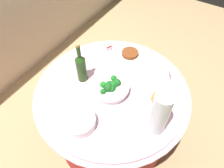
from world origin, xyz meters
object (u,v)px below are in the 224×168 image
object	(u,v)px
food_plate_stir_fry	(130,54)
food_plate_peanuts	(161,100)
broccoli_bowl	(110,87)
serving_tongs	(130,72)
wine_bottle	(81,67)
decorative_fruit_vase	(159,115)
plate_stack	(79,122)
label_placard_mid	(109,48)
label_placard_front	(170,75)

from	to	relation	value
food_plate_stir_fry	food_plate_peanuts	world-z (taller)	food_plate_stir_fry
broccoli_bowl	food_plate_peanuts	distance (m)	0.37
broccoli_bowl	serving_tongs	world-z (taller)	broccoli_bowl
broccoli_bowl	serving_tongs	size ratio (longest dim) A/B	1.67
wine_bottle	decorative_fruit_vase	world-z (taller)	decorative_fruit_vase
plate_stack	label_placard_mid	xyz separation A→B (m)	(0.70, 0.22, -0.00)
food_plate_stir_fry	label_placard_mid	distance (m)	0.19
serving_tongs	plate_stack	bearing A→B (deg)	174.68
decorative_fruit_vase	broccoli_bowl	bearing A→B (deg)	76.77
decorative_fruit_vase	label_placard_mid	size ratio (longest dim) A/B	6.18
serving_tongs	food_plate_stir_fry	size ratio (longest dim) A/B	0.76
broccoli_bowl	plate_stack	size ratio (longest dim) A/B	1.33
wine_bottle	decorative_fruit_vase	xyz separation A→B (m)	(-0.09, -0.64, 0.03)
label_placard_mid	serving_tongs	bearing A→B (deg)	-113.76
plate_stack	decorative_fruit_vase	world-z (taller)	decorative_fruit_vase
plate_stack	label_placard_mid	bearing A→B (deg)	17.83
food_plate_stir_fry	label_placard_mid	bearing A→B (deg)	103.28
serving_tongs	label_placard_front	bearing A→B (deg)	-67.87
label_placard_mid	food_plate_stir_fry	bearing A→B (deg)	-76.72
decorative_fruit_vase	wine_bottle	bearing A→B (deg)	82.39
decorative_fruit_vase	food_plate_stir_fry	bearing A→B (deg)	42.78
wine_bottle	serving_tongs	distance (m)	0.39
food_plate_stir_fry	label_placard_front	size ratio (longest dim) A/B	4.00
decorative_fruit_vase	food_plate_peanuts	size ratio (longest dim) A/B	1.55
plate_stack	serving_tongs	xyz separation A→B (m)	(0.58, -0.05, -0.03)
wine_bottle	label_placard_front	distance (m)	0.67
serving_tongs	label_placard_mid	size ratio (longest dim) A/B	3.04
broccoli_bowl	decorative_fruit_vase	distance (m)	0.43
wine_bottle	label_placard_front	size ratio (longest dim) A/B	6.11
label_placard_front	decorative_fruit_vase	bearing A→B (deg)	-168.26
broccoli_bowl	label_placard_front	distance (m)	0.47
broccoli_bowl	food_plate_peanuts	world-z (taller)	broccoli_bowl
wine_bottle	broccoli_bowl	bearing A→B (deg)	-87.89
broccoli_bowl	food_plate_peanuts	size ratio (longest dim) A/B	1.27
plate_stack	food_plate_stir_fry	world-z (taller)	plate_stack
plate_stack	serving_tongs	size ratio (longest dim) A/B	1.26
plate_stack	label_placard_front	distance (m)	0.76
broccoli_bowl	label_placard_mid	world-z (taller)	broccoli_bowl
wine_bottle	food_plate_peanuts	bearing A→B (deg)	-77.81
plate_stack	label_placard_front	size ratio (longest dim) A/B	3.82
broccoli_bowl	plate_stack	xyz separation A→B (m)	(-0.33, 0.02, -0.01)
wine_bottle	food_plate_stir_fry	xyz separation A→B (m)	(0.42, -0.18, -0.11)
decorative_fruit_vase	food_plate_peanuts	world-z (taller)	decorative_fruit_vase
plate_stack	food_plate_peanuts	bearing A→B (deg)	-39.22
label_placard_front	wine_bottle	bearing A→B (deg)	123.46
food_plate_peanuts	broccoli_bowl	bearing A→B (deg)	108.74
food_plate_peanuts	label_placard_front	world-z (taller)	label_placard_front
decorative_fruit_vase	serving_tongs	bearing A→B (deg)	47.48
broccoli_bowl	food_plate_stir_fry	size ratio (longest dim) A/B	1.27
broccoli_bowl	label_placard_mid	distance (m)	0.44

